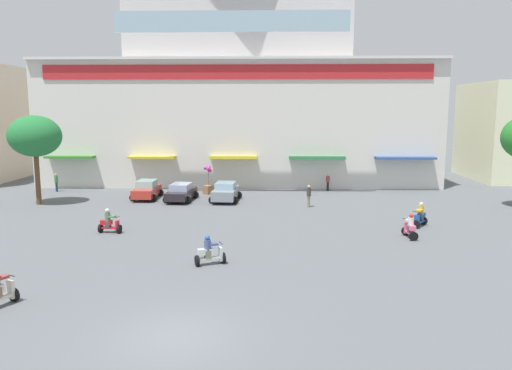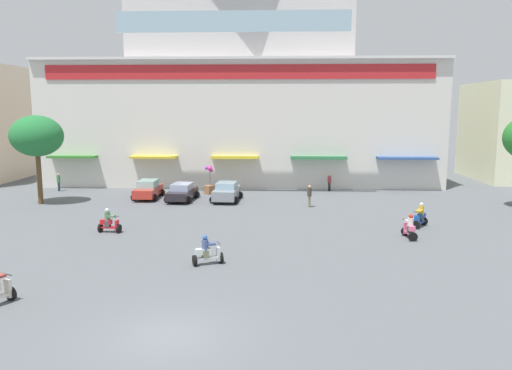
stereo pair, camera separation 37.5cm
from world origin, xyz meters
The scene contains 14 objects.
ground_plane centered at (0.00, 13.00, 0.00)m, with size 128.00×128.00×0.00m, color #575B60.
colonial_building centered at (0.00, 36.14, 9.51)m, with size 38.13×16.91×22.64m.
plaza_tree_0 centered at (-14.88, 22.10, 5.27)m, with size 4.04×3.53×6.89m.
parked_car_0 centered at (-7.08, 24.77, 0.77)m, with size 2.26×4.01×1.54m.
parked_car_1 centered at (-4.08, 23.94, 0.71)m, with size 2.51×4.17×1.41m.
parked_car_2 centered at (-0.46, 23.92, 0.77)m, with size 2.51×4.04×1.53m.
scooter_rider_0 centered at (0.25, 7.54, 0.60)m, with size 1.52×1.03×1.47m.
scooter_rider_1 centered at (11.19, 12.77, 0.61)m, with size 0.63×1.42×1.47m.
scooter_rider_3 centered at (12.61, 15.61, 0.64)m, with size 1.28×1.46×1.56m.
scooter_rider_4 centered at (-6.51, 13.44, 0.60)m, with size 1.38×0.67×1.49m.
pedestrian_0 centered at (6.04, 21.62, 0.98)m, with size 0.45×0.45×1.70m.
pedestrian_1 centered at (-16.10, 28.08, 0.94)m, with size 0.43×0.43×1.64m.
pedestrian_2 centered at (8.34, 29.08, 0.90)m, with size 0.46×0.46×1.58m.
balloon_vendor_cart centered at (-2.26, 27.24, 0.94)m, with size 1.01×1.08×2.49m.
Camera 1 is at (3.14, -15.08, 7.40)m, focal length 34.57 mm.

